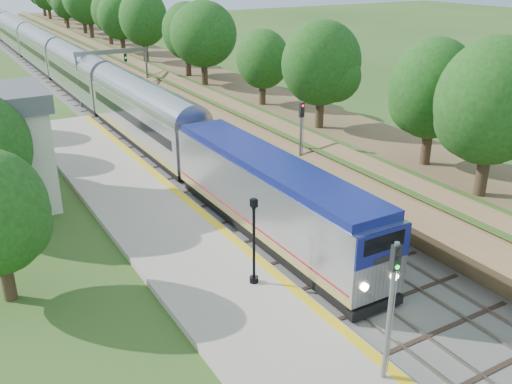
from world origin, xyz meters
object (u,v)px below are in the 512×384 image
lamppost_far (254,246)px  train (43,53)px  signal_gantry (112,62)px  signal_platform (391,297)px  signal_farside (301,135)px

lamppost_far → train: bearing=86.9°
signal_gantry → train: size_ratio=0.06×
lamppost_far → signal_platform: (0.83, -8.74, 1.62)m
signal_gantry → train: 27.19m
signal_gantry → lamppost_far: (-6.21, -42.47, -2.38)m
signal_platform → signal_farside: size_ratio=0.95×
signal_platform → signal_farside: signal_farside is taller
signal_gantry → lamppost_far: 42.99m
signal_gantry → signal_farside: 32.32m
signal_gantry → signal_farside: signal_farside is taller
signal_platform → signal_gantry: bearing=84.0°
train → signal_farside: size_ratio=23.94×
signal_gantry → signal_platform: (-5.37, -51.21, -0.76)m
train → lamppost_far: (-3.73, -69.44, 0.03)m
lamppost_far → signal_farside: 14.45m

